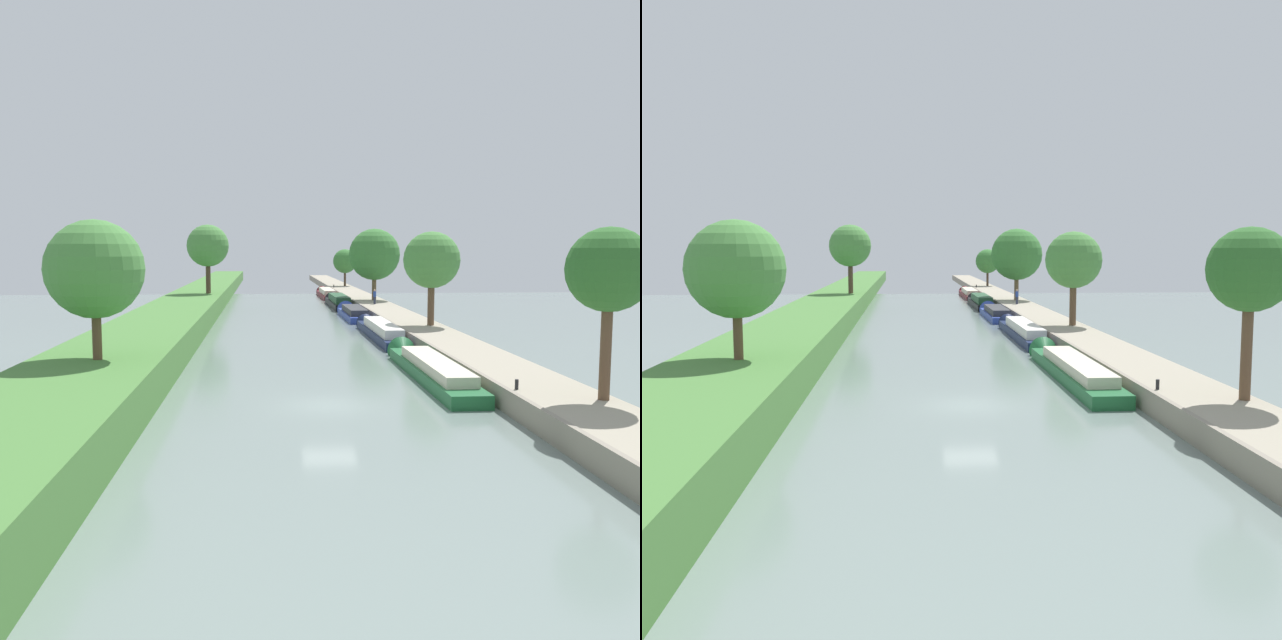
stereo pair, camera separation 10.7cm
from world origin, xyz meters
TOP-DOWN VIEW (x-y plane):
  - ground_plane at (0.00, 0.00)m, footprint 160.00×160.00m
  - left_grassy_bank at (-11.03, 0.00)m, footprint 6.35×260.00m
  - right_towpath at (9.77, 0.00)m, footprint 3.84×260.00m
  - stone_quay at (7.73, 0.00)m, footprint 0.25×260.00m
  - narrowboat_green at (6.32, 6.71)m, footprint 2.00×16.39m
  - narrowboat_navy at (6.43, 24.12)m, footprint 1.81×16.30m
  - narrowboat_blue at (6.30, 40.52)m, footprint 2.13×12.71m
  - narrowboat_black at (6.26, 54.90)m, footprint 2.11×15.02m
  - narrowboat_maroon at (6.31, 71.74)m, footprint 1.99×15.72m
  - tree_rightbank_near at (10.99, -4.40)m, footprint 3.48×3.48m
  - tree_rightbank_midnear at (10.51, 23.53)m, footprint 4.59×4.59m
  - tree_rightbank_midfar at (10.31, 51.37)m, footprint 6.19×6.19m
  - tree_rightbank_far at (10.49, 83.23)m, footprint 4.00×4.00m
  - tree_leftbank_downstream at (-9.51, 50.09)m, footprint 4.89×4.89m
  - tree_leftbank_upstream at (-10.89, 1.67)m, footprint 4.65×4.65m
  - person_walking at (9.38, 45.14)m, footprint 0.34×0.34m
  - mooring_bollard_near at (8.15, -2.07)m, footprint 0.16×0.16m
  - mooring_bollard_far at (8.15, 78.67)m, footprint 0.16×0.16m

SIDE VIEW (x-z plane):
  - ground_plane at x=0.00m, z-range 0.00..0.00m
  - narrowboat_blue at x=6.30m, z-range -0.51..1.51m
  - narrowboat_green at x=6.32m, z-range -0.44..1.46m
  - right_towpath at x=9.77m, z-range 0.00..1.05m
  - narrowboat_maroon at x=6.31m, z-range -0.44..1.52m
  - stone_quay at x=7.73m, z-range 0.00..1.10m
  - narrowboat_navy at x=6.43m, z-range -0.38..1.52m
  - narrowboat_black at x=6.26m, z-range -0.47..1.71m
  - left_grassy_bank at x=-11.03m, z-range 0.00..2.04m
  - mooring_bollard_near at x=8.15m, z-range 1.05..1.50m
  - mooring_bollard_far at x=8.15m, z-range 1.05..1.50m
  - person_walking at x=9.38m, z-range 1.09..2.75m
  - tree_rightbank_far at x=10.49m, z-range 2.09..8.23m
  - tree_leftbank_upstream at x=-10.89m, z-range 3.00..9.60m
  - tree_rightbank_midnear at x=10.51m, z-range 2.51..10.12m
  - tree_rightbank_near at x=10.99m, z-range 2.80..9.92m
  - tree_rightbank_midfar at x=10.31m, z-range 2.24..10.86m
  - tree_leftbank_downstream at x=-9.51m, z-range 3.56..11.58m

